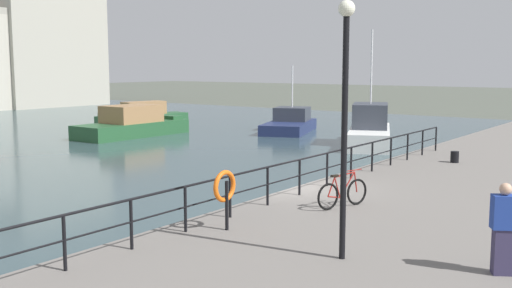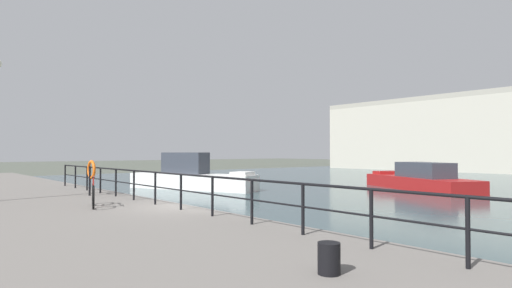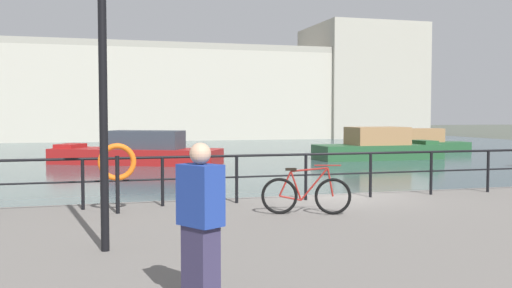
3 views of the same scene
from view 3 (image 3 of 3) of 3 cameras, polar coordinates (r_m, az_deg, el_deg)
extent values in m
plane|color=#4C5147|center=(14.42, 7.27, -8.84)|extent=(240.00, 240.00, 0.00)
cube|color=#33474C|center=(43.64, -8.37, -0.89)|extent=(80.00, 60.00, 0.01)
cube|color=#B2AD9E|center=(67.92, -11.03, 4.71)|extent=(67.71, 11.44, 10.04)
cube|color=#A49F91|center=(75.39, 10.38, 6.09)|extent=(12.75, 12.59, 14.11)
cube|color=gray|center=(62.92, -10.68, 9.76)|extent=(67.71, 0.60, 0.70)
cube|color=#23512D|center=(38.10, 12.02, -0.77)|extent=(8.17, 2.89, 0.94)
cube|color=#997047|center=(38.03, 11.99, 0.81)|extent=(3.63, 2.51, 1.15)
cube|color=#23512D|center=(39.76, 16.41, 0.19)|extent=(0.98, 2.01, 0.24)
cube|color=#23512D|center=(46.70, 15.88, -0.25)|extent=(8.06, 3.31, 0.75)
cube|color=#997047|center=(46.69, 16.00, 0.86)|extent=(3.79, 2.04, 1.06)
cube|color=#23512D|center=(45.60, 12.02, 0.34)|extent=(1.17, 1.48, 0.24)
cube|color=maroon|center=(34.34, -11.90, -1.20)|extent=(10.15, 6.98, 0.91)
cube|color=#333842|center=(34.04, -10.97, 0.43)|extent=(4.72, 3.69, 1.06)
cube|color=maroon|center=(36.16, -18.03, -0.17)|extent=(1.94, 2.27, 0.24)
cylinder|color=black|center=(12.33, -16.90, -3.87)|extent=(0.07, 0.07, 1.05)
cylinder|color=black|center=(12.40, -9.31, -3.74)|extent=(0.07, 0.07, 1.05)
cylinder|color=black|center=(12.69, -1.94, -3.55)|extent=(0.07, 0.07, 1.05)
cylinder|color=black|center=(13.17, 5.00, -3.32)|extent=(0.07, 0.07, 1.05)
cylinder|color=black|center=(13.83, 11.36, -3.07)|extent=(0.07, 0.07, 1.05)
cylinder|color=black|center=(14.64, 17.07, -2.80)|extent=(0.07, 0.07, 1.05)
cylinder|color=black|center=(15.58, 22.14, -2.55)|extent=(0.07, 0.07, 1.05)
cylinder|color=black|center=(13.43, 8.27, -0.97)|extent=(21.25, 0.06, 0.06)
cylinder|color=black|center=(13.47, 8.26, -2.97)|extent=(21.25, 0.04, 0.04)
torus|color=black|center=(11.35, 7.68, -5.20)|extent=(0.70, 0.29, 0.72)
torus|color=black|center=(11.31, 2.35, -5.20)|extent=(0.70, 0.29, 0.72)
cylinder|color=maroon|center=(11.29, 5.84, -4.00)|extent=(0.53, 0.21, 0.66)
cylinder|color=maroon|center=(11.28, 4.01, -4.18)|extent=(0.23, 0.11, 0.58)
cylinder|color=maroon|center=(11.25, 5.34, -2.56)|extent=(0.70, 0.26, 0.11)
cylinder|color=maroon|center=(11.31, 3.43, -5.41)|extent=(0.42, 0.17, 0.12)
cylinder|color=maroon|center=(11.27, 2.93, -3.97)|extent=(0.26, 0.12, 0.51)
cylinder|color=maroon|center=(11.31, 7.43, -3.80)|extent=(0.14, 0.08, 0.57)
cube|color=black|center=(11.24, 3.50, -2.53)|extent=(0.24, 0.16, 0.05)
cylinder|color=maroon|center=(11.27, 7.17, -2.13)|extent=(0.50, 0.19, 0.02)
cylinder|color=black|center=(11.67, -13.65, -3.97)|extent=(0.08, 0.08, 1.15)
torus|color=orange|center=(11.68, -13.69, -1.75)|extent=(0.75, 0.11, 0.75)
cylinder|color=black|center=(8.45, -15.01, 5.41)|extent=(0.12, 0.12, 4.69)
cube|color=#332D4C|center=(5.96, -5.53, -12.10)|extent=(0.38, 0.42, 0.85)
cube|color=navy|center=(5.81, -5.57, -5.09)|extent=(0.47, 0.52, 0.62)
sphere|color=tan|center=(5.77, -5.59, -0.95)|extent=(0.22, 0.22, 0.22)
camera|label=1|loc=(10.79, -89.58, 9.62)|focal=42.42mm
camera|label=2|loc=(17.98, 55.03, 0.86)|focal=28.84mm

